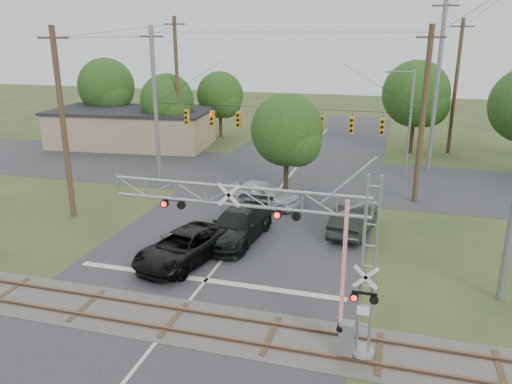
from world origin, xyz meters
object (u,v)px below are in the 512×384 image
(crossing_gantry, at_px, (285,241))
(car_dark, at_px, (238,225))
(traffic_signal_span, at_px, (292,114))
(streetlight, at_px, (408,118))
(commercial_building, at_px, (132,127))
(pickup_black, at_px, (183,247))
(sedan_silver, at_px, (263,194))

(crossing_gantry, bearing_deg, car_dark, 117.51)
(crossing_gantry, relative_size, traffic_signal_span, 0.50)
(car_dark, bearing_deg, streetlight, 66.15)
(commercial_building, bearing_deg, pickup_black, -61.80)
(crossing_gantry, height_order, streetlight, streetlight)
(sedan_silver, bearing_deg, streetlight, -27.13)
(car_dark, relative_size, commercial_building, 0.37)
(pickup_black, xyz_separation_m, streetlight, (10.50, 19.12, 3.86))
(car_dark, bearing_deg, traffic_signal_span, 89.87)
(car_dark, bearing_deg, sedan_silver, 96.30)
(car_dark, height_order, commercial_building, commercial_building)
(pickup_black, height_order, commercial_building, commercial_building)
(pickup_black, bearing_deg, traffic_signal_span, 92.48)
(crossing_gantry, bearing_deg, pickup_black, 139.34)
(traffic_signal_span, xyz_separation_m, pickup_black, (-2.64, -12.91, -4.78))
(traffic_signal_span, distance_m, streetlight, 10.06)
(traffic_signal_span, height_order, sedan_silver, traffic_signal_span)
(commercial_building, bearing_deg, car_dark, -54.69)
(traffic_signal_span, bearing_deg, commercial_building, 150.02)
(traffic_signal_span, distance_m, commercial_building, 21.84)
(traffic_signal_span, distance_m, car_dark, 10.67)
(traffic_signal_span, distance_m, pickup_black, 14.02)
(crossing_gantry, relative_size, commercial_building, 0.59)
(crossing_gantry, distance_m, car_dark, 10.47)
(pickup_black, xyz_separation_m, car_dark, (1.74, 3.38, 0.08))
(pickup_black, height_order, sedan_silver, sedan_silver)
(crossing_gantry, xyz_separation_m, car_dark, (-4.60, 8.83, -3.26))
(commercial_building, bearing_deg, sedan_silver, -45.18)
(streetlight, bearing_deg, traffic_signal_span, -141.72)
(crossing_gantry, bearing_deg, commercial_building, 127.50)
(crossing_gantry, height_order, sedan_silver, crossing_gantry)
(car_dark, xyz_separation_m, sedan_silver, (-0.11, 5.84, -0.04))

